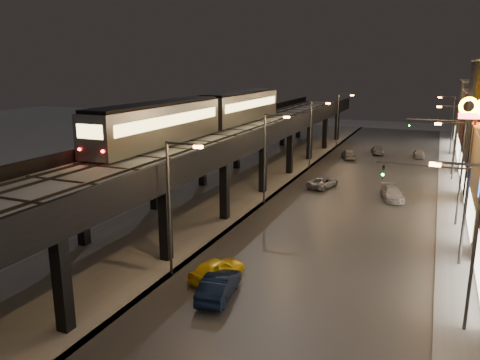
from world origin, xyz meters
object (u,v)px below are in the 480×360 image
(car_near_white, at_px, (219,286))
(car_mid_silver, at_px, (323,183))
(car_taxi, at_px, (217,270))
(car_far_white, at_px, (348,154))
(car_onc_white, at_px, (392,194))
(car_onc_red, at_px, (419,154))
(subway_train, at_px, (207,113))
(car_mid_dark, at_px, (377,150))

(car_near_white, bearing_deg, car_mid_silver, -97.33)
(car_taxi, xyz_separation_m, car_far_white, (0.60, 43.93, 0.01))
(car_onc_white, bearing_deg, car_far_white, 95.28)
(car_taxi, relative_size, car_onc_red, 1.12)
(subway_train, height_order, car_mid_silver, subway_train)
(subway_train, distance_m, car_onc_white, 21.36)
(car_taxi, bearing_deg, car_near_white, 136.04)
(car_mid_silver, distance_m, car_far_white, 18.08)
(car_mid_silver, distance_m, car_mid_dark, 24.04)
(car_far_white, bearing_deg, subway_train, 44.86)
(car_mid_dark, height_order, car_far_white, car_far_white)
(car_near_white, relative_size, car_mid_dark, 1.05)
(car_near_white, relative_size, car_mid_silver, 1.00)
(car_near_white, bearing_deg, subway_train, -69.81)
(subway_train, relative_size, car_near_white, 8.42)
(subway_train, bearing_deg, car_onc_red, 53.11)
(car_taxi, distance_m, car_onc_white, 25.33)
(subway_train, xyz_separation_m, car_mid_silver, (11.89, 5.14, -7.85))
(car_taxi, xyz_separation_m, car_onc_red, (10.21, 48.92, -0.08))
(car_mid_silver, bearing_deg, car_onc_red, -96.45)
(car_far_white, height_order, car_onc_white, car_far_white)
(car_mid_silver, bearing_deg, subway_train, 38.82)
(car_near_white, height_order, car_mid_silver, car_near_white)
(car_taxi, distance_m, car_mid_silver, 25.87)
(car_near_white, height_order, car_mid_dark, car_near_white)
(car_near_white, bearing_deg, car_far_white, -97.08)
(car_far_white, bearing_deg, car_onc_white, 93.19)
(subway_train, xyz_separation_m, car_taxi, (10.96, -20.71, -7.78))
(car_mid_silver, height_order, car_onc_white, car_onc_white)
(car_onc_white, bearing_deg, car_near_white, -122.79)
(car_mid_silver, height_order, car_mid_dark, car_mid_silver)
(car_mid_dark, bearing_deg, car_onc_white, 87.52)
(subway_train, bearing_deg, car_mid_dark, 62.56)
(car_onc_white, bearing_deg, car_taxi, -126.59)
(car_mid_silver, height_order, car_far_white, car_far_white)
(car_mid_silver, bearing_deg, car_taxi, 103.38)
(car_mid_dark, bearing_deg, car_onc_red, 160.31)
(car_near_white, xyz_separation_m, car_far_white, (-0.53, 46.03, -0.03))
(car_taxi, relative_size, car_near_white, 0.91)
(car_mid_dark, distance_m, car_onc_white, 26.29)
(car_onc_white, relative_size, car_onc_red, 1.23)
(car_mid_silver, xyz_separation_m, car_far_white, (-0.33, 18.08, 0.09))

